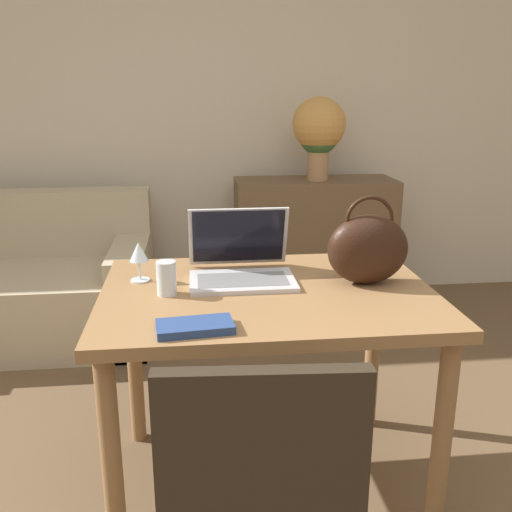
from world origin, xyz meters
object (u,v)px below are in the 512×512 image
laptop (240,259)px  wine_glass (139,254)px  flower_vase (319,130)px  drinking_glass (166,278)px  handbag (368,248)px  chair (259,505)px  couch (15,290)px

laptop → wine_glass: size_ratio=2.59×
flower_vase → drinking_glass: bearing=-116.7°
handbag → drinking_glass: bearing=-176.9°
chair → flower_vase: flower_vase is taller
wine_glass → flower_vase: 1.91m
drinking_glass → couch: bearing=122.6°
wine_glass → handbag: handbag is taller
couch → handbag: handbag is taller
handbag → chair: bearing=-121.5°
wine_glass → handbag: 0.79m
laptop → wine_glass: laptop is taller
wine_glass → flower_vase: size_ratio=0.27×
laptop → handbag: size_ratio=1.18×
drinking_glass → handbag: 0.69m
couch → flower_vase: (1.85, 0.24, 0.89)m
couch → drinking_glass: drinking_glass is taller
flower_vase → couch: bearing=-172.5°
wine_glass → couch: bearing=122.5°
chair → couch: size_ratio=0.59×
drinking_glass → wine_glass: size_ratio=0.80×
couch → handbag: 2.30m
drinking_glass → flower_vase: flower_vase is taller
drinking_glass → wine_glass: wine_glass is taller
chair → drinking_glass: (-0.22, 0.72, 0.31)m
laptop → flower_vase: flower_vase is taller
drinking_glass → handbag: handbag is taller
chair → couch: 2.54m
drinking_glass → handbag: (0.68, 0.04, 0.07)m
couch → drinking_glass: (0.97, -1.51, 0.54)m
chair → laptop: laptop is taller
chair → wine_glass: size_ratio=6.55×
chair → drinking_glass: 0.81m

